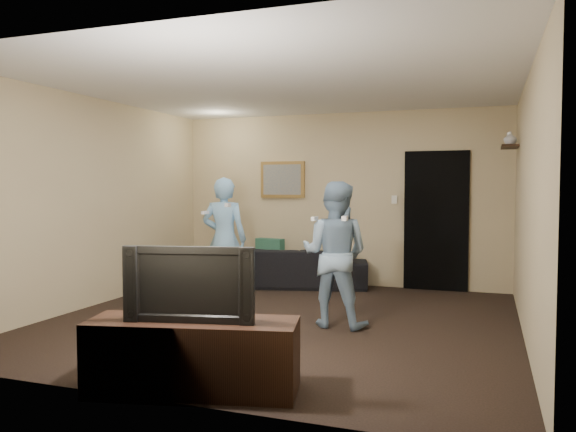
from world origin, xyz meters
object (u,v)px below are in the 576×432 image
at_px(sofa, 301,267).
at_px(television, 192,283).
at_px(tv_console, 193,357).
at_px(wii_player_right, 335,254).
at_px(wii_player_left, 224,239).

relative_size(sofa, television, 2.07).
distance_m(tv_console, wii_player_right, 2.32).
bearing_deg(wii_player_left, wii_player_right, -25.46).
distance_m(tv_console, wii_player_left, 3.31).
relative_size(wii_player_left, wii_player_right, 1.04).
distance_m(sofa, television, 4.41).
bearing_deg(wii_player_left, tv_console, -67.97).
relative_size(tv_console, wii_player_left, 0.95).
bearing_deg(wii_player_left, sofa, 64.96).
height_order(sofa, television, television).
xyz_separation_m(television, wii_player_right, (0.48, 2.21, -0.02)).
height_order(television, wii_player_left, wii_player_left).
height_order(sofa, wii_player_left, wii_player_left).
bearing_deg(sofa, television, 83.50).
bearing_deg(wii_player_left, television, -67.97).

